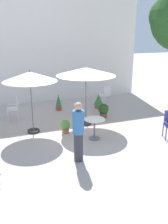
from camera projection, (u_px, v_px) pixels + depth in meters
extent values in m
plane|color=beige|center=(82.00, 128.00, 9.33)|extent=(60.00, 60.00, 0.00)
cube|color=white|center=(51.00, 49.00, 12.44)|extent=(9.69, 0.30, 5.40)
sphere|color=#245020|center=(166.00, 16.00, 10.12)|extent=(1.45, 1.45, 1.45)
cylinder|color=#2D2D2D|center=(34.00, 131.00, 8.93)|extent=(0.44, 0.44, 0.08)
cylinder|color=slate|center=(32.00, 103.00, 8.60)|extent=(0.04, 0.04, 2.23)
cone|color=beige|center=(30.00, 76.00, 8.30)|extent=(1.89, 1.89, 0.34)
sphere|color=slate|center=(29.00, 71.00, 8.24)|extent=(0.06, 0.06, 0.06)
cylinder|color=#2D2D2D|center=(86.00, 123.00, 9.71)|extent=(0.44, 0.44, 0.08)
cylinder|color=slate|center=(86.00, 97.00, 9.37)|extent=(0.04, 0.04, 2.26)
cone|color=beige|center=(86.00, 71.00, 9.07)|extent=(2.26, 2.26, 0.30)
sphere|color=slate|center=(86.00, 67.00, 9.01)|extent=(0.06, 0.06, 0.06)
cylinder|color=white|center=(95.00, 119.00, 8.16)|extent=(0.70, 0.70, 0.02)
cylinder|color=slate|center=(94.00, 129.00, 8.27)|extent=(0.06, 0.06, 0.70)
cylinder|color=slate|center=(94.00, 138.00, 8.38)|extent=(0.39, 0.39, 0.03)
cube|color=white|center=(104.00, 95.00, 12.28)|extent=(0.58, 0.55, 0.04)
cube|color=white|center=(107.00, 91.00, 12.05)|extent=(0.45, 0.16, 0.48)
cube|color=white|center=(108.00, 92.00, 12.37)|extent=(0.15, 0.39, 0.03)
cube|color=white|center=(101.00, 94.00, 12.12)|extent=(0.15, 0.39, 0.03)
cylinder|color=white|center=(105.00, 98.00, 12.64)|extent=(0.04, 0.04, 0.45)
cylinder|color=white|center=(98.00, 100.00, 12.39)|extent=(0.04, 0.04, 0.45)
cylinder|color=white|center=(110.00, 100.00, 12.33)|extent=(0.04, 0.04, 0.45)
cylinder|color=white|center=(104.00, 101.00, 12.08)|extent=(0.04, 0.04, 0.45)
cube|color=#374190|center=(166.00, 122.00, 8.22)|extent=(0.19, 0.37, 0.03)
cylinder|color=#374190|center=(166.00, 134.00, 8.15)|extent=(0.04, 0.04, 0.45)
cylinder|color=#374190|center=(163.00, 130.00, 8.52)|extent=(0.04, 0.04, 0.45)
cube|color=white|center=(13.00, 109.00, 10.07)|extent=(0.48, 0.53, 0.04)
cube|color=white|center=(17.00, 103.00, 10.05)|extent=(0.07, 0.48, 0.43)
cube|color=white|center=(12.00, 105.00, 10.24)|extent=(0.41, 0.07, 0.03)
cube|color=white|center=(12.00, 108.00, 9.82)|extent=(0.41, 0.07, 0.03)
cylinder|color=white|center=(8.00, 113.00, 10.30)|extent=(0.04, 0.04, 0.46)
cylinder|color=white|center=(8.00, 117.00, 9.87)|extent=(0.04, 0.04, 0.46)
cylinder|color=white|center=(18.00, 112.00, 10.41)|extent=(0.04, 0.04, 0.46)
cylinder|color=white|center=(18.00, 116.00, 9.99)|extent=(0.04, 0.04, 0.46)
cylinder|color=brown|center=(103.00, 115.00, 10.45)|extent=(0.31, 0.31, 0.20)
cylinder|color=#382819|center=(103.00, 113.00, 10.43)|extent=(0.27, 0.27, 0.02)
sphere|color=#26531E|center=(103.00, 109.00, 10.37)|extent=(0.44, 0.44, 0.44)
sphere|color=#E54C33|center=(103.00, 109.00, 10.51)|extent=(0.11, 0.11, 0.11)
sphere|color=#E54C33|center=(102.00, 109.00, 10.23)|extent=(0.13, 0.13, 0.13)
sphere|color=#E54C33|center=(100.00, 108.00, 10.42)|extent=(0.11, 0.11, 0.11)
sphere|color=#E54C33|center=(108.00, 107.00, 10.34)|extent=(0.11, 0.11, 0.11)
cylinder|color=#B65E3F|center=(65.00, 131.00, 8.85)|extent=(0.26, 0.26, 0.16)
cylinder|color=#382819|center=(65.00, 129.00, 8.83)|extent=(0.23, 0.23, 0.02)
sphere|color=#539A3E|center=(65.00, 125.00, 8.78)|extent=(0.35, 0.35, 0.35)
sphere|color=gold|center=(68.00, 125.00, 8.78)|extent=(0.08, 0.08, 0.08)
sphere|color=gold|center=(64.00, 125.00, 8.91)|extent=(0.07, 0.07, 0.07)
sphere|color=gold|center=(64.00, 126.00, 8.71)|extent=(0.08, 0.08, 0.08)
cylinder|color=#9D543C|center=(98.00, 106.00, 11.77)|extent=(0.35, 0.35, 0.18)
cylinder|color=#382819|center=(98.00, 105.00, 11.75)|extent=(0.31, 0.31, 0.02)
cone|color=#3E773D|center=(99.00, 99.00, 11.66)|extent=(0.46, 0.46, 0.51)
cylinder|color=#AD4B34|center=(59.00, 108.00, 11.44)|extent=(0.28, 0.28, 0.20)
cylinder|color=#382819|center=(59.00, 106.00, 11.41)|extent=(0.24, 0.24, 0.02)
cone|color=#387741|center=(58.00, 100.00, 11.32)|extent=(0.28, 0.28, 0.60)
cylinder|color=#33333D|center=(79.00, 147.00, 6.82)|extent=(0.26, 0.26, 0.84)
cylinder|color=#336DB4|center=(78.00, 122.00, 6.59)|extent=(0.34, 0.34, 0.66)
sphere|color=tan|center=(78.00, 106.00, 6.45)|extent=(0.23, 0.23, 0.23)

